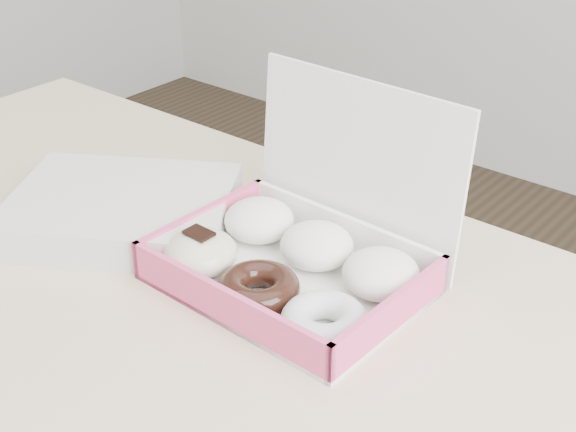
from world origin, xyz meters
The scene contains 3 objects.
table centered at (0.00, 0.00, 0.67)m, with size 1.20×0.80×0.75m.
donut_box centered at (0.11, 0.16, 0.78)m, with size 0.27×0.23×0.20m.
newspapers centered at (-0.12, 0.12, 0.77)m, with size 0.25×0.20×0.04m, color silver.
Camera 1 is at (0.56, -0.40, 1.23)m, focal length 50.00 mm.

